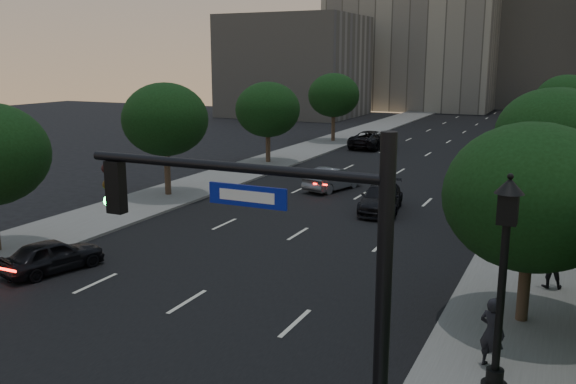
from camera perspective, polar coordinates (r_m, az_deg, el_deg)
The scene contains 25 objects.
ground at distance 17.62m, azimuth -19.01°, elevation -15.39°, with size 160.00×160.00×0.00m, color black.
road_surface at distance 43.18m, azimuth 9.76°, elevation 1.48°, with size 16.00×140.00×0.02m, color black.
sidewalk_right at distance 41.68m, azimuth 23.44°, elevation 0.33°, with size 4.50×140.00×0.15m, color slate.
sidewalk_left at distance 46.91m, azimuth -2.37°, elevation 2.58°, with size 4.50×140.00×0.15m, color slate.
office_block_left at distance 106.27m, azimuth 12.02°, elevation 16.38°, with size 26.00×20.00×32.00m, color gray.
office_block_mid at distance 113.14m, azimuth 23.38°, elevation 13.87°, with size 22.00×18.00×26.00m, color gray.
office_block_filler at distance 89.09m, azimuth 0.64°, elevation 11.67°, with size 18.00×16.00×14.00m, color gray.
tree_right_a at distance 19.34m, azimuth 21.85°, elevation -0.44°, with size 5.20×5.20×6.24m.
tree_right_b at distance 31.12m, azimuth 23.46°, elevation 4.88°, with size 5.20×5.20×6.74m.
tree_right_c at distance 44.10m, azimuth 24.11°, elevation 6.08°, with size 5.20×5.20×6.24m.
tree_right_d at distance 58.02m, azimuth 24.58°, elevation 7.78°, with size 5.20×5.20×6.74m.
tree_right_e at distance 73.02m, azimuth 24.81°, elevation 8.08°, with size 5.20×5.20×6.24m.
tree_left_b at distance 36.24m, azimuth -11.42°, elevation 6.66°, with size 5.00×5.00×6.71m.
tree_left_c at distance 47.29m, azimuth -1.90°, elevation 7.71°, with size 5.00×5.00×6.34m.
tree_left_d at distance 60.03m, azimuth 4.30°, elevation 9.02°, with size 5.00×5.00×6.71m.
traffic_signal_mast at distance 10.01m, azimuth 2.58°, elevation -13.28°, with size 5.68×0.56×7.00m.
street_lamp at distance 14.64m, azimuth 19.25°, elevation -9.89°, with size 0.64×0.64×5.62m.
sedan_near_left at distance 25.10m, azimuth -21.14°, elevation -5.55°, with size 1.54×3.84×1.31m, color black.
sedan_mid_left at distance 38.03m, azimuth 4.24°, elevation 1.25°, with size 1.53×4.37×1.44m, color #56595E.
sedan_far_left at distance 56.54m, azimuth 7.87°, elevation 4.90°, with size 2.69×5.83×1.62m, color black.
sedan_near_right at distance 32.96m, azimuth 8.70°, elevation -0.59°, with size 2.01×4.94×1.43m, color black.
sedan_far_right at distance 47.85m, azimuth 19.12°, elevation 3.00°, with size 1.92×4.78×1.63m, color #4F5257.
pedestrian_a at distance 16.95m, azimuth 18.54°, elevation -12.36°, with size 0.69×0.46×1.90m, color black.
pedestrian_b at distance 23.30m, azimuth 23.39°, elevation -6.11°, with size 0.86×0.67×1.77m, color black.
pedestrian_c at distance 26.40m, azimuth 21.27°, elevation -3.86°, with size 1.02×0.43×1.74m, color black.
Camera 1 is at (11.30, -10.91, 7.99)m, focal length 38.00 mm.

